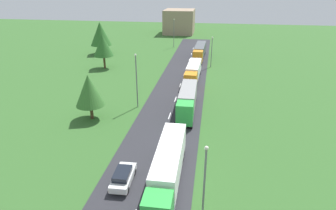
{
  "coord_description": "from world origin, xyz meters",
  "views": [
    {
      "loc": [
        6.07,
        -11.97,
        19.5
      ],
      "look_at": [
        -0.49,
        29.9,
        1.22
      ],
      "focal_mm": 30.67,
      "sensor_mm": 36.0,
      "label": 1
    }
  ],
  "objects": [
    {
      "name": "tree_oak",
      "position": [
        -25.84,
        67.07,
        5.84
      ],
      "size": [
        5.92,
        5.92,
        9.1
      ],
      "color": "#513823",
      "rests_on": "ground"
    },
    {
      "name": "tree_maple",
      "position": [
        -11.72,
        25.71,
        4.63
      ],
      "size": [
        4.34,
        4.34,
        7.04
      ],
      "color": "#513823",
      "rests_on": "ground"
    },
    {
      "name": "lane_marking_centre",
      "position": [
        0.0,
        18.58,
        0.07
      ],
      "size": [
        0.16,
        119.38,
        0.01
      ],
      "color": "white",
      "rests_on": "road"
    },
    {
      "name": "lamppost_second",
      "position": [
        -5.86,
        31.12,
        5.03
      ],
      "size": [
        0.36,
        0.36,
        9.09
      ],
      "color": "slate",
      "rests_on": "ground"
    },
    {
      "name": "truck_lead",
      "position": [
        2.3,
        11.94,
        2.22
      ],
      "size": [
        2.64,
        13.68,
        3.79
      ],
      "color": "green",
      "rests_on": "road"
    },
    {
      "name": "lamppost_third",
      "position": [
        5.84,
        57.83,
        4.19
      ],
      "size": [
        0.36,
        0.36,
        7.44
      ],
      "color": "slate",
      "rests_on": "ground"
    },
    {
      "name": "lamppost_fourth",
      "position": [
        -6.38,
        79.43,
        4.95
      ],
      "size": [
        0.36,
        0.36,
        8.93
      ],
      "color": "slate",
      "rests_on": "ground"
    },
    {
      "name": "tree_birch",
      "position": [
        -19.77,
        52.94,
        5.6
      ],
      "size": [
        4.7,
        4.7,
        8.21
      ],
      "color": "#513823",
      "rests_on": "ground"
    },
    {
      "name": "road",
      "position": [
        0.0,
        24.5,
        0.03
      ],
      "size": [
        10.0,
        140.0,
        0.06
      ],
      "primitive_type": "cube",
      "color": "#2B2B30",
      "rests_on": "ground"
    },
    {
      "name": "truck_third",
      "position": [
        2.29,
        46.52,
        2.03
      ],
      "size": [
        2.81,
        12.74,
        3.41
      ],
      "color": "orange",
      "rests_on": "road"
    },
    {
      "name": "truck_fourth",
      "position": [
        2.62,
        65.78,
        2.14
      ],
      "size": [
        2.87,
        14.46,
        3.57
      ],
      "color": "orange",
      "rests_on": "road"
    },
    {
      "name": "distant_building",
      "position": [
        -7.98,
        107.17,
        4.62
      ],
      "size": [
        11.73,
        12.86,
        9.24
      ],
      "primitive_type": "cube",
      "color": "#9E846B",
      "rests_on": "ground"
    },
    {
      "name": "car_second",
      "position": [
        -2.33,
        11.41,
        0.88
      ],
      "size": [
        2.02,
        4.56,
        1.58
      ],
      "color": "white",
      "rests_on": "road"
    },
    {
      "name": "lamppost_lead",
      "position": [
        6.07,
        8.14,
        4.13
      ],
      "size": [
        0.36,
        0.36,
        7.32
      ],
      "color": "slate",
      "rests_on": "ground"
    },
    {
      "name": "truck_second",
      "position": [
        2.58,
        30.29,
        2.16
      ],
      "size": [
        2.69,
        12.19,
        3.62
      ],
      "color": "green",
      "rests_on": "road"
    }
  ]
}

